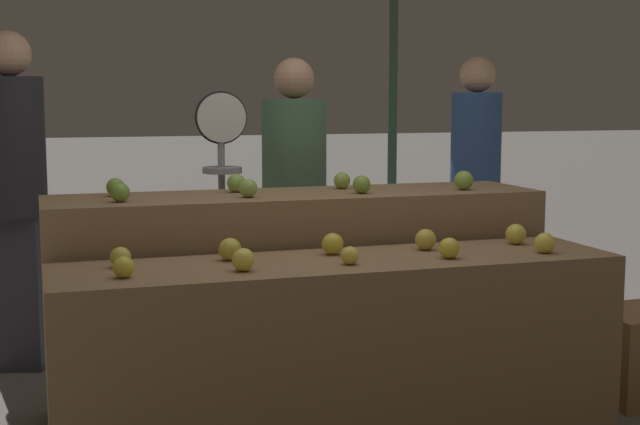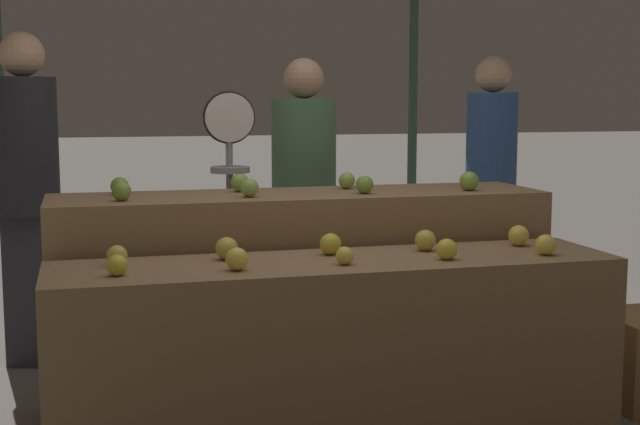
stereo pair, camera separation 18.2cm
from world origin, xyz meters
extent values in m
cylinder|color=#33513D|center=(1.47, 3.02, 1.28)|extent=(0.07, 0.07, 2.56)
cube|color=olive|center=(0.00, 0.00, 0.40)|extent=(2.24, 0.55, 0.80)
cube|color=olive|center=(0.00, 0.60, 0.50)|extent=(2.24, 0.55, 1.00)
sphere|color=gold|center=(-0.84, -0.10, 0.84)|extent=(0.08, 0.08, 0.08)
sphere|color=yellow|center=(-0.42, -0.11, 0.84)|extent=(0.09, 0.09, 0.09)
sphere|color=yellow|center=(0.00, -0.11, 0.84)|extent=(0.07, 0.07, 0.07)
sphere|color=gold|center=(0.42, -0.11, 0.84)|extent=(0.08, 0.08, 0.08)
sphere|color=yellow|center=(0.84, -0.11, 0.84)|extent=(0.08, 0.08, 0.08)
sphere|color=gold|center=(-0.84, 0.10, 0.84)|extent=(0.08, 0.08, 0.08)
sphere|color=gold|center=(-0.42, 0.12, 0.85)|extent=(0.09, 0.09, 0.09)
sphere|color=gold|center=(0.01, 0.12, 0.85)|extent=(0.09, 0.09, 0.09)
sphere|color=gold|center=(0.41, 0.10, 0.85)|extent=(0.09, 0.09, 0.09)
sphere|color=yellow|center=(0.85, 0.12, 0.85)|extent=(0.09, 0.09, 0.09)
sphere|color=#7AA338|center=(-0.80, 0.49, 1.04)|extent=(0.08, 0.08, 0.08)
sphere|color=#8EB247|center=(-0.25, 0.49, 1.04)|extent=(0.08, 0.08, 0.08)
sphere|color=#7AA338|center=(0.27, 0.49, 1.04)|extent=(0.08, 0.08, 0.08)
sphere|color=#84AD3D|center=(0.78, 0.50, 1.05)|extent=(0.09, 0.09, 0.09)
sphere|color=#7AA338|center=(-0.80, 0.72, 1.04)|extent=(0.08, 0.08, 0.08)
sphere|color=#8EB247|center=(-0.26, 0.72, 1.05)|extent=(0.08, 0.08, 0.08)
sphere|color=#8EB247|center=(0.26, 0.72, 1.04)|extent=(0.08, 0.08, 0.08)
cylinder|color=#99999E|center=(-0.23, 1.18, 0.68)|extent=(0.04, 0.04, 1.36)
cylinder|color=black|center=(-0.23, 1.18, 1.33)|extent=(0.27, 0.01, 0.27)
cylinder|color=silver|center=(-0.23, 1.16, 1.33)|extent=(0.25, 0.02, 0.25)
cylinder|color=#99999E|center=(-0.23, 1.16, 1.14)|extent=(0.01, 0.01, 0.14)
cylinder|color=#99999E|center=(-0.23, 1.16, 1.07)|extent=(0.20, 0.20, 0.03)
cube|color=#2D2D38|center=(0.21, 1.36, 0.38)|extent=(0.26, 0.16, 0.76)
cylinder|color=#476B4C|center=(0.21, 1.36, 1.10)|extent=(0.35, 0.35, 0.66)
sphere|color=tan|center=(0.21, 1.36, 1.54)|extent=(0.22, 0.22, 0.22)
cube|color=#2D2D38|center=(1.50, 1.73, 0.39)|extent=(0.24, 0.15, 0.78)
cylinder|color=#2D4C84|center=(1.50, 1.73, 1.12)|extent=(0.33, 0.33, 0.68)
sphere|color=tan|center=(1.50, 1.73, 1.57)|extent=(0.22, 0.22, 0.22)
cube|color=#2D2D38|center=(-1.24, 1.61, 0.41)|extent=(0.29, 0.22, 0.82)
cylinder|color=#232328|center=(-1.24, 1.61, 1.18)|extent=(0.42, 0.42, 0.72)
sphere|color=tan|center=(-1.24, 1.61, 1.66)|extent=(0.23, 0.23, 0.23)
cube|color=#9E7547|center=(1.59, 0.23, 0.21)|extent=(0.43, 0.43, 0.43)
camera|label=1|loc=(-1.13, -3.25, 1.43)|focal=50.00mm
camera|label=2|loc=(-0.96, -3.30, 1.43)|focal=50.00mm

